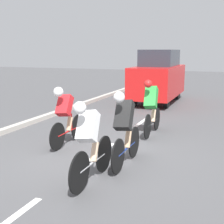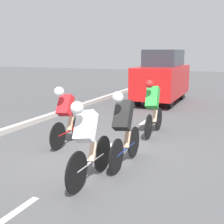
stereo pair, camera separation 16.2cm
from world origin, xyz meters
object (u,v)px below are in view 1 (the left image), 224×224
cyclist_white (89,141)px  cyclist_red (65,114)px  cyclist_green (151,106)px  support_car (158,77)px  cyclist_black (125,127)px

cyclist_white → cyclist_red: 2.34m
cyclist_green → support_car: bearing=-78.6°
cyclist_red → cyclist_white: bearing=130.1°
cyclist_white → support_car: size_ratio=0.42×
cyclist_red → support_car: 7.23m
support_car → cyclist_black: bearing=98.7°
cyclist_green → cyclist_white: 3.52m
cyclist_white → support_car: support_car is taller
cyclist_red → cyclist_black: size_ratio=0.99×
support_car → cyclist_red: bearing=85.4°
cyclist_white → cyclist_green: bearing=-92.9°
cyclist_white → cyclist_black: cyclist_black is taller
cyclist_green → cyclist_red: 2.42m
cyclist_green → cyclist_white: cyclist_green is taller
support_car → cyclist_white: bearing=95.9°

